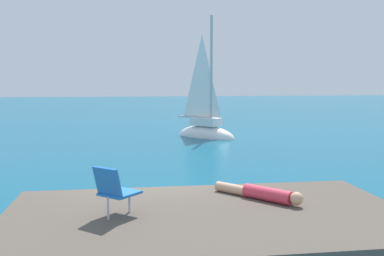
# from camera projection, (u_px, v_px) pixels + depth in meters

# --- Properties ---
(ground_plane) EXTENTS (160.00, 160.00, 0.00)m
(ground_plane) POSITION_uv_depth(u_px,v_px,m) (153.00, 218.00, 10.18)
(ground_plane) COLOR #0F5675
(shore_ledge) EXTENTS (6.37, 3.65, 1.07)m
(shore_ledge) POSITION_uv_depth(u_px,v_px,m) (207.00, 245.00, 7.06)
(shore_ledge) COLOR brown
(shore_ledge) RESTS_ON ground
(boulder_seaward) EXTENTS (1.67, 1.41, 1.13)m
(boulder_seaward) POSITION_uv_depth(u_px,v_px,m) (314.00, 224.00, 9.79)
(boulder_seaward) COLOR brown
(boulder_seaward) RESTS_ON ground
(boulder_inland) EXTENTS (1.91, 1.72, 0.98)m
(boulder_inland) POSITION_uv_depth(u_px,v_px,m) (234.00, 232.00, 9.27)
(boulder_inland) COLOR #4C4539
(boulder_inland) RESTS_ON ground
(sailboat_near) EXTENTS (3.49, 3.76, 7.29)m
(sailboat_near) POSITION_uv_depth(u_px,v_px,m) (206.00, 130.00, 24.77)
(sailboat_near) COLOR white
(sailboat_near) RESTS_ON ground
(person_sunbather) EXTENTS (1.23, 1.44, 0.25)m
(person_sunbather) POSITION_uv_depth(u_px,v_px,m) (261.00, 193.00, 7.74)
(person_sunbather) COLOR #DB384C
(person_sunbather) RESTS_ON shore_ledge
(beach_chair) EXTENTS (0.76, 0.76, 0.80)m
(beach_chair) POSITION_uv_depth(u_px,v_px,m) (114.00, 189.00, 6.70)
(beach_chair) COLOR blue
(beach_chair) RESTS_ON shore_ledge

